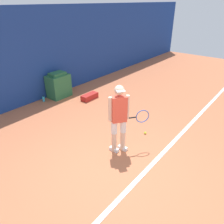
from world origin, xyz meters
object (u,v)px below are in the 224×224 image
Objects in this scene: covered_chair at (59,85)px; equipment_bag at (90,97)px; tennis_player at (119,116)px; tennis_ball at (145,133)px; water_bottle at (44,99)px.

equipment_bag is at bearing -62.91° from covered_chair.
tennis_player reaches higher than covered_chair.
covered_chair is at bearing 108.19° from tennis_player.
tennis_ball is 2.95m from equipment_bag.
tennis_ball is at bearing -93.04° from covered_chair.
covered_chair is at bearing -8.98° from water_bottle.
water_bottle is (-0.65, 0.10, -0.35)m from covered_chair.
covered_chair is 1.41× the size of equipment_bag.
tennis_player is 1.38m from tennis_ball.
water_bottle reaches higher than equipment_bag.
covered_chair is 0.75m from water_bottle.
tennis_player is at bearing -98.57° from water_bottle.
equipment_bag is at bearing 93.10° from tennis_player.
equipment_bag is at bearing -44.23° from water_bottle.
covered_chair is 4.44× the size of water_bottle.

